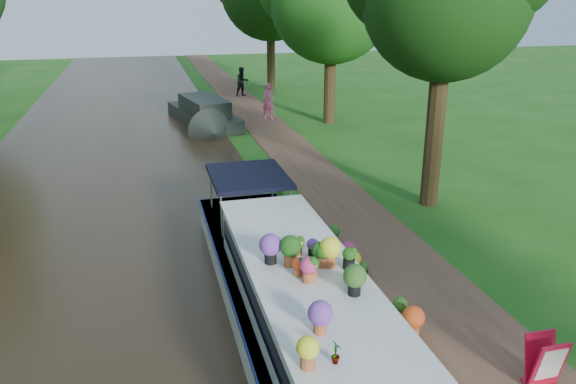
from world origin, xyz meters
The scene contains 9 objects.
ground centered at (0.00, 0.00, 0.00)m, with size 100.00×100.00×0.00m, color #1A4D13.
canal_water centered at (-6.00, 0.00, 0.01)m, with size 10.00×100.00×0.02m, color black.
towpath centered at (1.20, 0.00, 0.01)m, with size 2.20×100.00×0.03m, color brown.
plant_boat centered at (-2.25, -3.76, 0.85)m, with size 2.29×13.52×2.22m.
second_boat centered at (-1.75, 16.04, 0.56)m, with size 3.25×7.44×1.38m.
sandwich_board centered at (1.45, -5.43, 0.45)m, with size 0.58×0.46×0.93m.
pedestrian_pink centered at (1.66, 16.45, 0.98)m, with size 0.69×0.45×1.89m, color #DB5AAA.
pedestrian_dark centered at (1.58, 23.73, 0.94)m, with size 0.89×0.69×1.83m, color black.
verge_plant centered at (-0.54, 5.00, 0.22)m, with size 0.40×0.35×0.45m, color #29661E.
Camera 1 is at (-4.68, -11.96, 6.31)m, focal length 35.00 mm.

